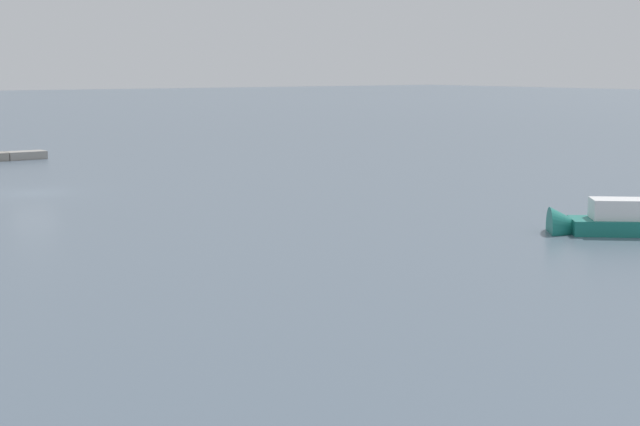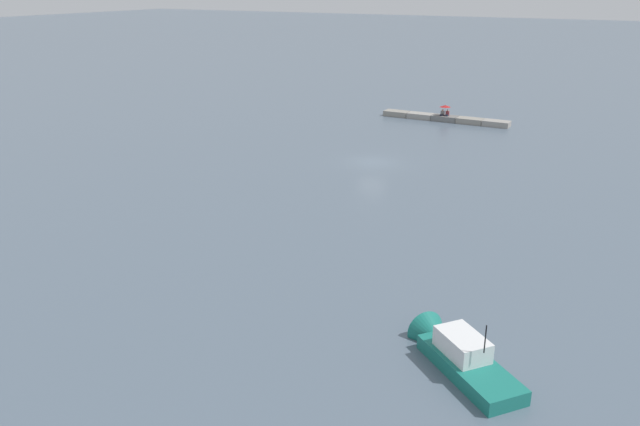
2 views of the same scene
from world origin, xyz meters
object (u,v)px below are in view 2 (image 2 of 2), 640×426
object	(u,v)px
person_seated_maroon_left	(447,114)
umbrella_open_red	(445,106)
person_seated_grey_right	(442,113)
motorboat_teal_near	(456,355)

from	to	relation	value
person_seated_maroon_left	umbrella_open_red	xyz separation A→B (m)	(0.28, 0.02, 0.85)
person_seated_grey_right	umbrella_open_red	size ratio (longest dim) A/B	0.57
person_seated_maroon_left	umbrella_open_red	bearing A→B (deg)	3.52
person_seated_maroon_left	umbrella_open_red	world-z (taller)	umbrella_open_red
person_seated_grey_right	motorboat_teal_near	size ratio (longest dim) A/B	0.12
umbrella_open_red	person_seated_grey_right	bearing A→B (deg)	18.91
person_seated_maroon_left	person_seated_grey_right	xyz separation A→B (m)	(0.56, 0.12, 0.00)
person_seated_grey_right	umbrella_open_red	world-z (taller)	umbrella_open_red
umbrella_open_red	motorboat_teal_near	world-z (taller)	motorboat_teal_near
person_seated_grey_right	umbrella_open_red	xyz separation A→B (m)	(-0.28, -0.10, 0.85)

